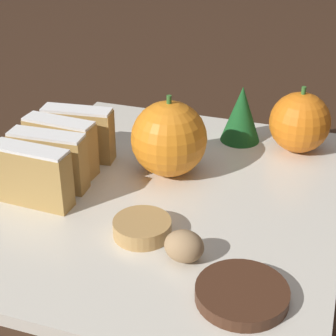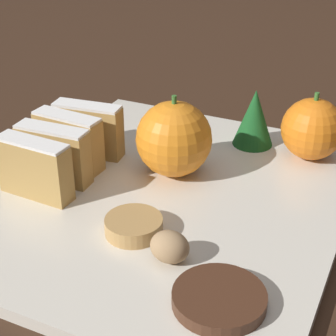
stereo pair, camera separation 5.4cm
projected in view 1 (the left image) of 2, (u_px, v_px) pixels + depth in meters
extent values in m
plane|color=#382316|center=(168.00, 204.00, 0.56)|extent=(6.00, 6.00, 0.00)
cube|color=silver|center=(168.00, 199.00, 0.56)|extent=(0.34, 0.40, 0.01)
cube|color=tan|center=(32.00, 177.00, 0.53)|extent=(0.08, 0.03, 0.06)
cube|color=white|center=(29.00, 149.00, 0.52)|extent=(0.08, 0.03, 0.00)
cube|color=tan|center=(49.00, 162.00, 0.56)|extent=(0.08, 0.03, 0.06)
cube|color=white|center=(46.00, 135.00, 0.54)|extent=(0.08, 0.03, 0.00)
cube|color=tan|center=(61.00, 147.00, 0.59)|extent=(0.08, 0.03, 0.06)
cube|color=white|center=(58.00, 121.00, 0.57)|extent=(0.08, 0.03, 0.00)
cube|color=tan|center=(79.00, 135.00, 0.61)|extent=(0.08, 0.03, 0.06)
cube|color=white|center=(76.00, 110.00, 0.60)|extent=(0.08, 0.03, 0.00)
sphere|color=orange|center=(169.00, 139.00, 0.58)|extent=(0.08, 0.08, 0.08)
cylinder|color=#38702D|center=(169.00, 100.00, 0.56)|extent=(0.01, 0.01, 0.01)
sphere|color=orange|center=(300.00, 122.00, 0.63)|extent=(0.07, 0.07, 0.07)
cylinder|color=#38702D|center=(304.00, 91.00, 0.61)|extent=(0.01, 0.01, 0.01)
ellipsoid|color=tan|center=(184.00, 246.00, 0.46)|extent=(0.03, 0.03, 0.03)
cylinder|color=#472819|center=(242.00, 294.00, 0.42)|extent=(0.07, 0.07, 0.01)
cylinder|color=tan|center=(142.00, 228.00, 0.50)|extent=(0.05, 0.05, 0.01)
cone|color=#195623|center=(241.00, 114.00, 0.65)|extent=(0.05, 0.05, 0.07)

